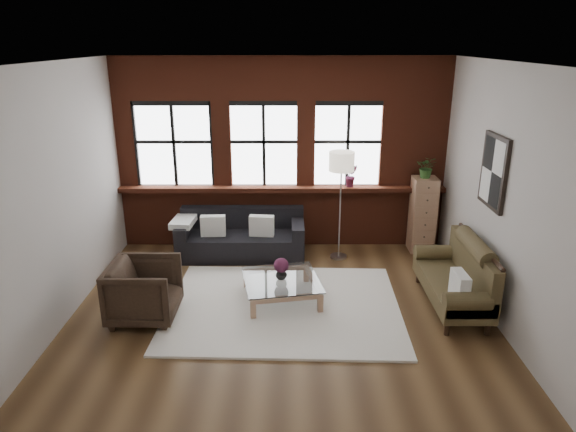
{
  "coord_description": "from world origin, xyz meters",
  "views": [
    {
      "loc": [
        0.09,
        -6.04,
        3.45
      ],
      "look_at": [
        0.1,
        0.6,
        1.15
      ],
      "focal_mm": 32.0,
      "sensor_mm": 36.0,
      "label": 1
    }
  ],
  "objects_px": {
    "vase": "(281,274)",
    "drawer_chest": "(423,215)",
    "dark_sofa": "(241,234)",
    "floor_lamp": "(340,202)",
    "vintage_settee": "(452,276)",
    "armchair": "(144,291)",
    "coffee_table": "(281,290)"
  },
  "relations": [
    {
      "from": "drawer_chest",
      "to": "floor_lamp",
      "type": "height_order",
      "value": "floor_lamp"
    },
    {
      "from": "armchair",
      "to": "coffee_table",
      "type": "height_order",
      "value": "armchair"
    },
    {
      "from": "vase",
      "to": "drawer_chest",
      "type": "distance_m",
      "value": 2.99
    },
    {
      "from": "dark_sofa",
      "to": "vase",
      "type": "relative_size",
      "value": 12.64
    },
    {
      "from": "dark_sofa",
      "to": "drawer_chest",
      "type": "distance_m",
      "value": 3.07
    },
    {
      "from": "vase",
      "to": "drawer_chest",
      "type": "relative_size",
      "value": 0.13
    },
    {
      "from": "dark_sofa",
      "to": "coffee_table",
      "type": "height_order",
      "value": "dark_sofa"
    },
    {
      "from": "vintage_settee",
      "to": "armchair",
      "type": "height_order",
      "value": "vintage_settee"
    },
    {
      "from": "coffee_table",
      "to": "vintage_settee",
      "type": "bearing_deg",
      "value": -3.95
    },
    {
      "from": "dark_sofa",
      "to": "armchair",
      "type": "xyz_separation_m",
      "value": [
        -1.07,
        -2.04,
        0.01
      ]
    },
    {
      "from": "dark_sofa",
      "to": "drawer_chest",
      "type": "height_order",
      "value": "drawer_chest"
    },
    {
      "from": "dark_sofa",
      "to": "armchair",
      "type": "height_order",
      "value": "armchair"
    },
    {
      "from": "armchair",
      "to": "drawer_chest",
      "type": "distance_m",
      "value": 4.71
    },
    {
      "from": "dark_sofa",
      "to": "vintage_settee",
      "type": "height_order",
      "value": "vintage_settee"
    },
    {
      "from": "coffee_table",
      "to": "drawer_chest",
      "type": "xyz_separation_m",
      "value": [
        2.37,
        1.81,
        0.48
      ]
    },
    {
      "from": "dark_sofa",
      "to": "vase",
      "type": "height_order",
      "value": "dark_sofa"
    },
    {
      "from": "armchair",
      "to": "coffee_table",
      "type": "xyz_separation_m",
      "value": [
        1.75,
        0.46,
        -0.23
      ]
    },
    {
      "from": "vintage_settee",
      "to": "vase",
      "type": "bearing_deg",
      "value": 176.05
    },
    {
      "from": "vase",
      "to": "coffee_table",
      "type": "bearing_deg",
      "value": 0.0
    },
    {
      "from": "dark_sofa",
      "to": "coffee_table",
      "type": "bearing_deg",
      "value": -66.57
    },
    {
      "from": "armchair",
      "to": "vase",
      "type": "height_order",
      "value": "armchair"
    },
    {
      "from": "vase",
      "to": "floor_lamp",
      "type": "distance_m",
      "value": 1.84
    },
    {
      "from": "drawer_chest",
      "to": "floor_lamp",
      "type": "distance_m",
      "value": 1.5
    },
    {
      "from": "armchair",
      "to": "vase",
      "type": "relative_size",
      "value": 5.22
    },
    {
      "from": "drawer_chest",
      "to": "coffee_table",
      "type": "bearing_deg",
      "value": -142.65
    },
    {
      "from": "dark_sofa",
      "to": "vase",
      "type": "bearing_deg",
      "value": -66.57
    },
    {
      "from": "drawer_chest",
      "to": "floor_lamp",
      "type": "bearing_deg",
      "value": -167.49
    },
    {
      "from": "vase",
      "to": "armchair",
      "type": "bearing_deg",
      "value": -165.17
    },
    {
      "from": "dark_sofa",
      "to": "drawer_chest",
      "type": "bearing_deg",
      "value": 4.37
    },
    {
      "from": "vintage_settee",
      "to": "coffee_table",
      "type": "relative_size",
      "value": 1.67
    },
    {
      "from": "armchair",
      "to": "drawer_chest",
      "type": "xyz_separation_m",
      "value": [
        4.12,
        2.27,
        0.25
      ]
    },
    {
      "from": "armchair",
      "to": "drawer_chest",
      "type": "bearing_deg",
      "value": -60.62
    }
  ]
}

